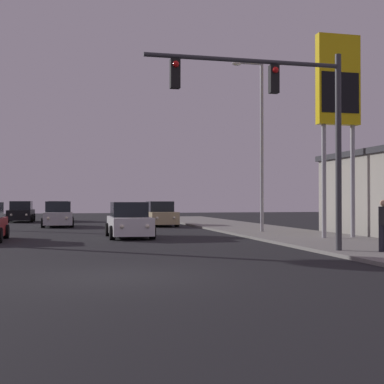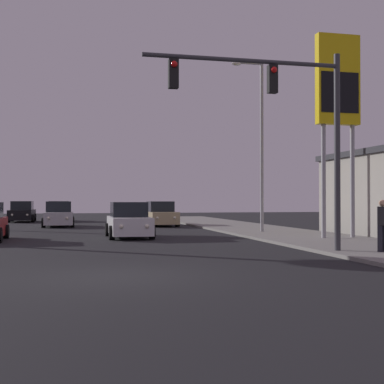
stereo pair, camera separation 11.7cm
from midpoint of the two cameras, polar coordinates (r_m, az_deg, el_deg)
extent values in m
plane|color=black|center=(12.76, -8.12, -8.89)|extent=(120.00, 120.00, 0.00)
cube|color=gray|center=(25.01, 12.03, -4.78)|extent=(5.00, 60.00, 0.12)
cylinder|color=black|center=(26.18, -19.33, -4.01)|extent=(0.24, 0.64, 0.64)
cube|color=#B7B7BC|center=(36.60, -14.20, -2.70)|extent=(1.85, 4.22, 0.80)
cube|color=black|center=(36.74, -14.19, -1.53)|extent=(1.62, 2.02, 0.70)
cylinder|color=black|center=(35.34, -15.70, -3.19)|extent=(0.24, 0.64, 0.64)
cylinder|color=black|center=(35.31, -12.78, -3.20)|extent=(0.24, 0.64, 0.64)
cylinder|color=black|center=(37.94, -15.52, -3.02)|extent=(0.24, 0.64, 0.64)
cylinder|color=black|center=(37.91, -12.80, -3.04)|extent=(0.24, 0.64, 0.64)
sphere|color=#F2EACC|center=(34.50, -15.19, -2.73)|extent=(0.18, 0.18, 0.18)
sphere|color=#F2EACC|center=(34.48, -13.33, -2.74)|extent=(0.18, 0.18, 0.18)
cube|color=slate|center=(45.75, -14.20, -2.32)|extent=(1.89, 4.24, 0.80)
cube|color=black|center=(45.89, -14.20, -1.38)|extent=(1.64, 2.04, 0.70)
cylinder|color=black|center=(44.49, -15.40, -2.70)|extent=(0.24, 0.64, 0.64)
cylinder|color=black|center=(44.45, -13.08, -2.71)|extent=(0.24, 0.64, 0.64)
cylinder|color=black|center=(47.09, -15.27, -2.59)|extent=(0.24, 0.64, 0.64)
cylinder|color=black|center=(47.06, -13.08, -2.60)|extent=(0.24, 0.64, 0.64)
sphere|color=#F2EACC|center=(43.65, -14.99, -2.33)|extent=(0.18, 0.18, 0.18)
sphere|color=#F2EACC|center=(43.63, -13.52, -2.34)|extent=(0.18, 0.18, 0.18)
cube|color=black|center=(45.29, -17.84, -2.33)|extent=(1.91, 4.24, 0.80)
cube|color=black|center=(45.43, -17.82, -1.38)|extent=(1.65, 2.04, 0.70)
cylinder|color=black|center=(44.09, -19.14, -2.70)|extent=(0.24, 0.64, 0.64)
cylinder|color=black|center=(43.94, -16.81, -2.72)|extent=(0.24, 0.64, 0.64)
cylinder|color=black|center=(46.68, -18.81, -2.60)|extent=(0.24, 0.64, 0.64)
cylinder|color=black|center=(46.54, -16.60, -2.61)|extent=(0.24, 0.64, 0.64)
sphere|color=#F2EACC|center=(43.23, -18.80, -2.33)|extent=(0.18, 0.18, 0.18)
sphere|color=#F2EACC|center=(43.14, -17.33, -2.34)|extent=(0.18, 0.18, 0.18)
cube|color=silver|center=(25.44, -6.84, -3.55)|extent=(1.81, 4.20, 0.80)
cube|color=black|center=(25.56, -6.88, -1.86)|extent=(1.60, 2.00, 0.70)
cylinder|color=black|center=(24.08, -8.64, -4.32)|extent=(0.24, 0.64, 0.64)
cylinder|color=black|center=(24.28, -4.39, -4.30)|extent=(0.24, 0.64, 0.64)
cylinder|color=black|center=(26.67, -9.08, -3.98)|extent=(0.24, 0.64, 0.64)
cylinder|color=black|center=(26.86, -5.24, -3.97)|extent=(0.24, 0.64, 0.64)
sphere|color=#F2EACC|center=(23.27, -7.64, -3.68)|extent=(0.18, 0.18, 0.18)
sphere|color=#F2EACC|center=(23.41, -4.91, -3.67)|extent=(0.18, 0.18, 0.18)
cube|color=tan|center=(36.38, -3.52, -2.74)|extent=(1.86, 4.23, 0.80)
cube|color=black|center=(36.51, -3.56, -1.55)|extent=(1.63, 2.02, 0.70)
cylinder|color=black|center=(34.97, -4.62, -3.24)|extent=(0.24, 0.64, 0.64)
cylinder|color=black|center=(35.28, -1.72, -3.22)|extent=(0.24, 0.64, 0.64)
cylinder|color=black|center=(37.54, -5.21, -3.08)|extent=(0.24, 0.64, 0.64)
cylinder|color=black|center=(37.83, -2.50, -3.06)|extent=(0.24, 0.64, 0.64)
sphere|color=#F2EACC|center=(34.20, -3.84, -2.78)|extent=(0.18, 0.18, 0.18)
sphere|color=#F2EACC|center=(34.40, -2.01, -2.77)|extent=(0.18, 0.18, 0.18)
cylinder|color=#38383D|center=(18.35, 15.17, 4.14)|extent=(0.20, 0.20, 6.50)
cylinder|color=#38383D|center=(17.56, 5.49, 13.79)|extent=(6.49, 0.14, 0.14)
cube|color=black|center=(17.75, 8.53, 11.80)|extent=(0.30, 0.24, 0.90)
sphere|color=red|center=(17.69, 8.70, 12.75)|extent=(0.20, 0.20, 0.20)
cube|color=black|center=(16.85, -2.03, 12.48)|extent=(0.30, 0.24, 0.90)
sphere|color=red|center=(16.79, -1.93, 13.48)|extent=(0.20, 0.20, 0.20)
cylinder|color=#99999E|center=(28.53, 7.34, 4.87)|extent=(0.18, 0.18, 9.00)
cylinder|color=#99999E|center=(29.06, 5.99, 13.48)|extent=(1.40, 0.10, 0.10)
ellipsoid|color=silver|center=(28.83, 4.64, 13.49)|extent=(0.50, 0.24, 0.20)
cylinder|color=#99999E|center=(24.18, 13.76, 1.16)|extent=(0.20, 0.20, 5.00)
cylinder|color=#99999E|center=(24.84, 16.64, 1.12)|extent=(0.20, 0.20, 5.00)
cube|color=yellow|center=(25.06, 15.18, 11.47)|extent=(2.00, 0.40, 4.00)
cube|color=black|center=(24.76, 15.42, 10.21)|extent=(1.80, 0.03, 1.80)
cylinder|color=#23232D|center=(18.23, 19.36, -4.70)|extent=(0.16, 0.16, 0.85)
cylinder|color=#262628|center=(18.24, 19.59, -2.42)|extent=(0.32, 0.32, 0.60)
sphere|color=tan|center=(18.24, 19.58, -1.13)|extent=(0.22, 0.22, 0.22)
camera|label=1|loc=(0.06, -90.12, 0.00)|focal=50.00mm
camera|label=2|loc=(0.06, 89.88, 0.00)|focal=50.00mm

